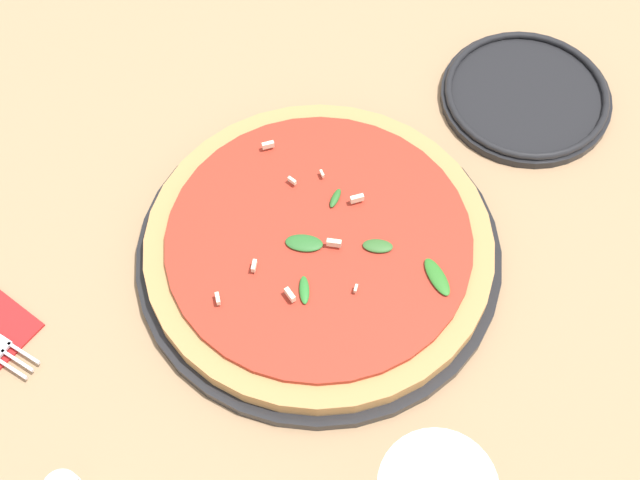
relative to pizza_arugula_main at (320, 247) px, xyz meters
The scene contains 3 objects.
ground_plane 0.04m from the pizza_arugula_main, behind, with size 6.00×6.00×0.00m, color #9E7A56.
pizza_arugula_main is the anchor object (origin of this frame).
side_plate_white 0.31m from the pizza_arugula_main, 75.38° to the left, with size 0.19×0.19×0.02m.
Camera 1 is at (0.29, -0.37, 0.79)m, focal length 50.00 mm.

